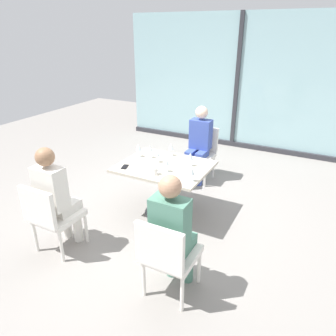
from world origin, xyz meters
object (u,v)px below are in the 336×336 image
at_px(wine_glass_4, 192,171).
at_px(person_near_window, 199,141).
at_px(chair_front_right, 167,254).
at_px(chair_near_window, 201,151).
at_px(coffee_cup, 155,171).
at_px(wine_glass_2, 171,147).
at_px(wine_glass_5, 166,162).
at_px(dining_table_main, 165,178).
at_px(wine_glass_6, 138,148).
at_px(handbag_0, 184,179).
at_px(cell_phone_on_table, 125,167).
at_px(wine_glass_3, 157,153).
at_px(person_front_right, 173,229).
at_px(wine_glass_1, 150,149).
at_px(chair_front_left, 51,214).
at_px(person_front_left, 56,194).
at_px(wine_glass_0, 190,156).

bearing_deg(wine_glass_4, person_near_window, 108.80).
distance_m(person_near_window, wine_glass_4, 1.56).
bearing_deg(chair_front_right, chair_near_window, 105.48).
bearing_deg(coffee_cup, wine_glass_2, 100.01).
bearing_deg(wine_glass_5, wine_glass_4, -15.08).
bearing_deg(wine_glass_2, dining_table_main, -76.38).
xyz_separation_m(chair_near_window, coffee_cup, (0.03, -1.62, 0.28)).
bearing_deg(wine_glass_6, handbag_0, 63.46).
bearing_deg(dining_table_main, cell_phone_on_table, -145.49).
bearing_deg(wine_glass_3, wine_glass_2, 80.48).
xyz_separation_m(dining_table_main, chair_front_right, (0.72, -1.31, -0.05)).
relative_size(person_front_right, wine_glass_5, 6.81).
relative_size(dining_table_main, wine_glass_2, 6.28).
height_order(chair_near_window, wine_glass_3, wine_glass_3).
bearing_deg(coffee_cup, wine_glass_1, 126.36).
height_order(chair_front_left, coffee_cup, chair_front_left).
bearing_deg(wine_glass_4, dining_table_main, 151.30).
relative_size(chair_front_right, wine_glass_6, 4.70).
height_order(chair_front_left, cell_phone_on_table, chair_front_left).
height_order(chair_near_window, person_near_window, person_near_window).
distance_m(wine_glass_5, handbag_0, 1.26).
bearing_deg(dining_table_main, wine_glass_2, 103.62).
xyz_separation_m(chair_front_right, person_near_window, (-0.72, 2.51, 0.20)).
bearing_deg(dining_table_main, wine_glass_1, 154.36).
height_order(person_near_window, wine_glass_5, person_near_window).
xyz_separation_m(chair_front_right, person_front_right, (-0.00, 0.11, 0.20)).
distance_m(chair_front_right, person_near_window, 2.62).
xyz_separation_m(person_near_window, person_front_left, (-0.72, -2.40, 0.00)).
relative_size(chair_front_left, wine_glass_6, 4.70).
bearing_deg(wine_glass_0, wine_glass_6, -177.62).
distance_m(wine_glass_2, cell_phone_on_table, 0.74).
xyz_separation_m(chair_near_window, wine_glass_5, (0.11, -1.48, 0.37)).
relative_size(dining_table_main, person_front_left, 0.92).
bearing_deg(wine_glass_6, wine_glass_0, 2.38).
bearing_deg(coffee_cup, wine_glass_6, 140.24).
distance_m(chair_near_window, chair_front_right, 2.71).
bearing_deg(wine_glass_3, wine_glass_0, 11.85).
distance_m(chair_front_right, wine_glass_3, 1.64).
bearing_deg(handbag_0, wine_glass_2, -105.34).
xyz_separation_m(wine_glass_1, cell_phone_on_table, (-0.12, -0.44, -0.13)).
relative_size(person_front_right, wine_glass_0, 6.81).
relative_size(wine_glass_1, cell_phone_on_table, 1.28).
xyz_separation_m(wine_glass_2, cell_phone_on_table, (-0.34, -0.64, -0.13)).
relative_size(wine_glass_4, handbag_0, 0.62).
bearing_deg(chair_front_left, wine_glass_5, 53.63).
bearing_deg(cell_phone_on_table, wine_glass_0, 13.91).
bearing_deg(wine_glass_2, person_front_right, -62.38).
bearing_deg(wine_glass_3, wine_glass_6, 169.57).
distance_m(dining_table_main, wine_glass_2, 0.48).
bearing_deg(person_near_window, handbag_0, -105.15).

